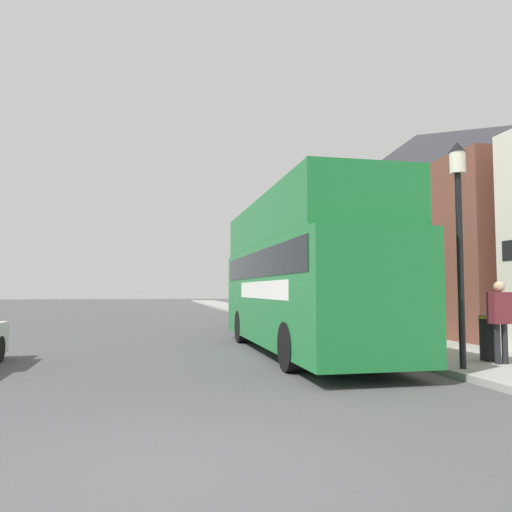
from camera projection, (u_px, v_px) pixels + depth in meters
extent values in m
plane|color=#4C4C4F|center=(154.00, 324.00, 25.28)|extent=(144.00, 144.00, 0.00)
cube|color=#999993|center=(314.00, 325.00, 23.87)|extent=(3.45, 108.00, 0.14)
cube|color=brown|center=(419.00, 262.00, 23.52)|extent=(6.00, 17.00, 6.12)
pyramid|color=#2D2D33|center=(417.00, 166.00, 23.83)|extent=(6.00, 17.00, 3.06)
cube|color=#1E7A38|center=(300.00, 295.00, 13.80)|extent=(2.53, 10.09, 2.64)
cube|color=white|center=(306.00, 290.00, 13.32)|extent=(2.53, 5.55, 0.45)
cube|color=black|center=(300.00, 265.00, 13.86)|extent=(2.56, 9.28, 0.70)
cube|color=#1E7A38|center=(300.00, 245.00, 13.89)|extent=(2.53, 9.28, 0.10)
cube|color=#1E7A38|center=(258.00, 221.00, 13.70)|extent=(0.11, 9.27, 1.18)
cube|color=#1E7A38|center=(341.00, 224.00, 14.18)|extent=(0.11, 9.27, 1.18)
cube|color=#1E7A38|center=(369.00, 191.00, 9.44)|extent=(2.49, 0.08, 1.18)
cube|color=#1E7A38|center=(268.00, 237.00, 17.78)|extent=(2.49, 1.42, 1.18)
cylinder|color=black|center=(241.00, 327.00, 16.56)|extent=(0.28, 1.06, 1.06)
cylinder|color=black|center=(306.00, 326.00, 17.00)|extent=(0.28, 1.06, 1.06)
cylinder|color=black|center=(290.00, 347.00, 10.65)|extent=(0.28, 1.06, 1.06)
cylinder|color=black|center=(387.00, 345.00, 11.09)|extent=(0.28, 1.06, 1.06)
cube|color=navy|center=(263.00, 317.00, 21.87)|extent=(1.85, 4.29, 0.76)
cube|color=black|center=(264.00, 303.00, 21.79)|extent=(1.57, 2.08, 0.49)
cylinder|color=black|center=(239.00, 321.00, 22.94)|extent=(0.22, 0.67, 0.66)
cylinder|color=black|center=(272.00, 320.00, 23.31)|extent=(0.22, 0.67, 0.66)
cylinder|color=black|center=(252.00, 325.00, 20.40)|extent=(0.22, 0.67, 0.66)
cylinder|color=black|center=(289.00, 324.00, 20.77)|extent=(0.22, 0.67, 0.66)
cylinder|color=#232328|center=(497.00, 344.00, 10.84)|extent=(0.13, 0.13, 0.87)
cylinder|color=#232328|center=(505.00, 344.00, 10.88)|extent=(0.13, 0.13, 0.87)
cube|color=maroon|center=(500.00, 308.00, 10.91)|extent=(0.47, 0.26, 0.69)
sphere|color=tan|center=(499.00, 287.00, 10.95)|extent=(0.24, 0.24, 0.24)
cylinder|color=black|center=(460.00, 270.00, 10.33)|extent=(0.13, 0.13, 4.05)
cylinder|color=silver|center=(457.00, 163.00, 10.49)|extent=(0.32, 0.32, 0.45)
cone|color=black|center=(457.00, 147.00, 10.51)|extent=(0.35, 0.35, 0.22)
cylinder|color=black|center=(325.00, 281.00, 19.12)|extent=(0.13, 0.13, 3.89)
cylinder|color=silver|center=(324.00, 225.00, 19.26)|extent=(0.32, 0.32, 0.45)
cone|color=black|center=(324.00, 216.00, 19.29)|extent=(0.35, 0.35, 0.22)
cylinder|color=black|center=(271.00, 281.00, 27.87)|extent=(0.13, 0.13, 4.22)
cylinder|color=silver|center=(270.00, 239.00, 28.03)|extent=(0.32, 0.32, 0.45)
cone|color=black|center=(270.00, 233.00, 28.05)|extent=(0.35, 0.35, 0.22)
cylinder|color=black|center=(490.00, 338.00, 11.37)|extent=(0.44, 0.44, 1.03)
cylinder|color=#B28E1E|center=(489.00, 317.00, 11.40)|extent=(0.48, 0.48, 0.06)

